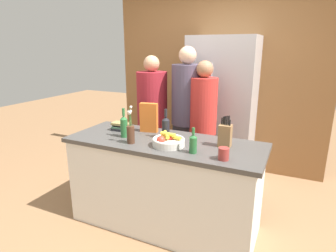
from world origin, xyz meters
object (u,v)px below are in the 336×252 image
person_in_blue (187,112)px  person_at_sink (152,115)px  coffee_mug (224,154)px  refrigerator (221,109)px  bottle_vinegar (124,126)px  bottle_oil (166,127)px  flower_vase (131,132)px  cereal_box (149,118)px  book_stack (121,126)px  fruit_bowl (168,141)px  person_in_red_tee (203,122)px  bottle_wine (193,143)px  knife_block (225,135)px

person_in_blue → person_at_sink: bearing=-170.7°
coffee_mug → person_in_blue: (-0.72, 1.04, 0.04)m
person_at_sink → person_in_blue: person_in_blue is taller
refrigerator → bottle_vinegar: refrigerator is taller
bottle_oil → flower_vase: bearing=-130.7°
person_in_blue → cereal_box: bearing=-104.4°
refrigerator → book_stack: size_ratio=9.76×
fruit_bowl → book_stack: size_ratio=1.50×
flower_vase → person_in_blue: 1.03m
cereal_box → book_stack: size_ratio=1.56×
bottle_vinegar → person_at_sink: bearing=98.9°
person_at_sink → person_in_blue: (0.43, 0.07, 0.07)m
flower_vase → person_at_sink: 1.00m
fruit_bowl → coffee_mug: (0.53, -0.11, 0.00)m
cereal_box → bottle_vinegar: 0.29m
refrigerator → person_in_red_tee: 0.66m
bottle_vinegar → person_in_blue: 0.94m
coffee_mug → person_in_red_tee: 1.09m
bottle_wine → person_at_sink: bearing=133.2°
person_at_sink → bottle_wine: bearing=-33.1°
flower_vase → bottle_vinegar: flower_vase is taller
coffee_mug → bottle_vinegar: bearing=171.3°
flower_vase → refrigerator: bearing=75.2°
book_stack → bottle_vinegar: 0.26m
flower_vase → person_in_blue: person_in_blue is taller
person_in_blue → flower_vase: bearing=-97.6°
knife_block → cereal_box: (-0.82, 0.11, 0.05)m
person_at_sink → knife_block: bearing=-18.3°
flower_vase → bottle_wine: bearing=0.7°
bottle_oil → person_in_red_tee: size_ratio=0.18×
coffee_mug → book_stack: 1.24m
fruit_bowl → bottle_vinegar: bearing=174.5°
person_at_sink → person_in_red_tee: (0.67, -0.01, -0.01)m
bottle_wine → person_at_sink: (-0.89, 0.94, -0.06)m
bottle_wine → book_stack: bearing=161.4°
bottle_wine → person_in_red_tee: size_ratio=0.14×
person_in_blue → bottle_oil: bearing=-83.2°
person_in_blue → book_stack: bearing=-123.1°
flower_vase → cereal_box: 0.39m
knife_block → person_in_red_tee: (-0.42, 0.67, -0.09)m
cereal_box → bottle_wine: (0.62, -0.38, -0.06)m
book_stack → fruit_bowl: bearing=-19.6°
person_in_red_tee → knife_block: bearing=-72.4°
fruit_bowl → cereal_box: size_ratio=0.96×
fruit_bowl → person_at_sink: person_at_sink is taller
bottle_wine → bottle_vinegar: bearing=170.8°
flower_vase → person_in_red_tee: (0.38, 0.94, -0.10)m
bottle_vinegar → bottle_wine: bearing=-9.2°
bottle_wine → person_in_blue: (-0.45, 1.01, 0.01)m
cereal_box → coffee_mug: bearing=-24.9°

